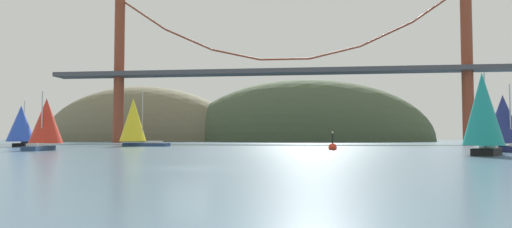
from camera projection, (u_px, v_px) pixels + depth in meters
The scene contains 10 objects.
ground_plane at pixel (186, 168), 25.15m from camera, with size 360.00×360.00×0.00m, color #426075.
headland_center at pixel (306, 141), 158.37m from camera, with size 87.55×44.00×43.41m, color #425138.
headland_left at pixel (142, 141), 165.69m from camera, with size 72.60×44.00×40.00m, color #6B664C.
suspension_bridge at pixel (285, 69), 120.29m from camera, with size 128.57×6.00×40.47m.
sailboat_yellow_sail at pixel (134, 121), 80.01m from camera, with size 9.12×4.94×9.76m.
sailboat_blue_spinnaker at pixel (21, 125), 75.54m from camera, with size 5.42×7.91×7.81m.
sailboat_teal_sail at pixel (483, 113), 41.11m from camera, with size 5.51×7.05×7.71m.
sailboat_navy_sail at pixel (504, 121), 51.58m from camera, with size 4.61×7.51×7.58m.
sailboat_scarlet_sail at pixel (46, 122), 57.91m from camera, with size 4.79×7.43×7.45m.
channel_buoy at pixel (333, 147), 58.69m from camera, with size 1.10×1.10×2.64m.
Camera 1 is at (6.94, -24.61, 1.78)m, focal length 31.72 mm.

